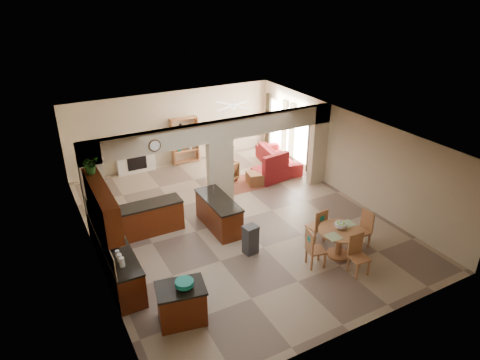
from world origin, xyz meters
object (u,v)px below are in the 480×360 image
sofa (278,157)px  armchair (224,172)px  kitchen_island (182,304)px  dining_table (340,239)px

sofa → armchair: (-2.41, -0.24, 0.01)m
kitchen_island → dining_table: (4.40, 0.27, 0.07)m
sofa → kitchen_island: bearing=143.4°
kitchen_island → sofa: 8.55m
dining_table → sofa: 5.91m
kitchen_island → armchair: kitchen_island is taller
armchair → dining_table: bearing=71.8°
dining_table → kitchen_island: bearing=-176.5°
kitchen_island → dining_table: bearing=14.5°
kitchen_island → dining_table: size_ratio=0.99×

